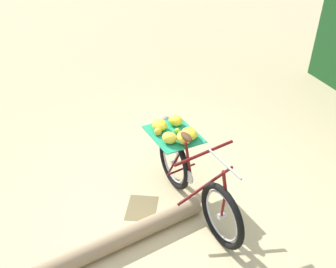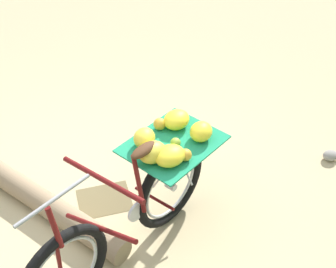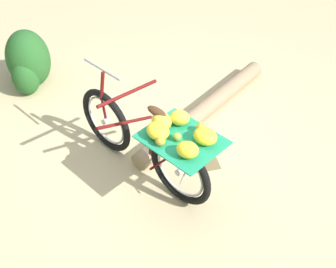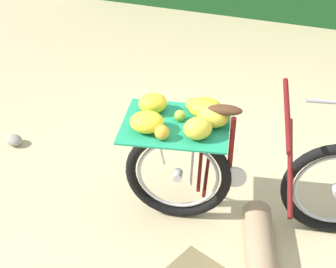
{
  "view_description": "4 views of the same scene",
  "coord_description": "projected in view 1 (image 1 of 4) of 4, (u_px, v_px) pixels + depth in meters",
  "views": [
    {
      "loc": [
        -3.13,
        -0.29,
        3.06
      ],
      "look_at": [
        0.33,
        0.06,
        0.85
      ],
      "focal_mm": 37.63,
      "sensor_mm": 36.0,
      "label": 1
    },
    {
      "loc": [
        -0.31,
        -2.5,
        2.96
      ],
      "look_at": [
        0.41,
        0.0,
        0.88
      ],
      "focal_mm": 51.09,
      "sensor_mm": 36.0,
      "label": 2
    },
    {
      "loc": [
        3.04,
        -0.72,
        3.23
      ],
      "look_at": [
        0.36,
        -0.1,
        0.78
      ],
      "focal_mm": 45.47,
      "sensor_mm": 36.0,
      "label": 3
    },
    {
      "loc": [
        -1.26,
        1.99,
        2.48
      ],
      "look_at": [
        0.4,
        0.13,
        0.79
      ],
      "focal_mm": 52.66,
      "sensor_mm": 36.0,
      "label": 4
    }
  ],
  "objects": [
    {
      "name": "fallen_log",
      "position": [
        108.0,
        244.0,
        3.7
      ],
      "size": [
        1.55,
        1.95,
        0.2
      ],
      "primitive_type": "cylinder",
      "rotation": [
        0.0,
        1.57,
        -0.92
      ],
      "color": "#937A5B",
      "rests_on": "ground_plane"
    },
    {
      "name": "bicycle",
      "position": [
        190.0,
        170.0,
        4.1
      ],
      "size": [
        1.65,
        1.23,
        1.03
      ],
      "rotation": [
        0.0,
        0.0,
        -2.56
      ],
      "color": "black",
      "rests_on": "ground_plane"
    },
    {
      "name": "path_stone",
      "position": [
        166.0,
        119.0,
        6.03
      ],
      "size": [
        0.15,
        0.12,
        0.09
      ],
      "primitive_type": "ellipsoid",
      "color": "gray",
      "rests_on": "ground_plane"
    },
    {
      "name": "leaf_litter_patch",
      "position": [
        142.0,
        208.0,
        4.28
      ],
      "size": [
        0.44,
        0.36,
        0.01
      ],
      "primitive_type": "cube",
      "color": "olive",
      "rests_on": "ground_plane"
    },
    {
      "name": "ground_plane",
      "position": [
        170.0,
        207.0,
        4.3
      ],
      "size": [
        60.0,
        60.0,
        0.0
      ],
      "primitive_type": "plane",
      "color": "#C6B284"
    }
  ]
}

